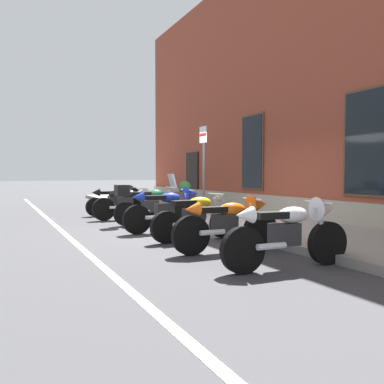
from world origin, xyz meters
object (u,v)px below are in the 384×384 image
at_px(motorcycle_blue_sport, 169,208).
at_px(motorcycle_orange_sport, 231,221).
at_px(motorcycle_black_naked, 127,204).
at_px(motorcycle_green_touring, 148,204).
at_px(motorcycle_white_sport, 292,230).
at_px(barrel_planter, 185,200).
at_px(parking_sign, 204,159).
at_px(motorcycle_black_sport, 119,199).
at_px(motorcycle_yellow_naked, 197,217).

distance_m(motorcycle_blue_sport, motorcycle_orange_sport, 2.67).
bearing_deg(motorcycle_black_naked, motorcycle_blue_sport, 2.61).
bearing_deg(motorcycle_green_touring, motorcycle_white_sport, 1.84).
relative_size(motorcycle_black_naked, barrel_planter, 2.11).
xyz_separation_m(motorcycle_orange_sport, parking_sign, (-3.54, 1.36, 1.23)).
height_order(motorcycle_black_sport, motorcycle_blue_sport, motorcycle_blue_sport).
xyz_separation_m(motorcycle_black_sport, motorcycle_yellow_naked, (5.65, 0.01, -0.06)).
distance_m(motorcycle_green_touring, barrel_planter, 1.79).
distance_m(motorcycle_yellow_naked, motorcycle_orange_sport, 1.30).
relative_size(motorcycle_orange_sport, parking_sign, 0.82).
xyz_separation_m(motorcycle_black_sport, motorcycle_blue_sport, (4.28, -0.00, 0.03)).
xyz_separation_m(motorcycle_green_touring, motorcycle_yellow_naked, (2.82, 0.03, -0.09)).
distance_m(motorcycle_yellow_naked, barrel_planter, 4.02).
bearing_deg(motorcycle_blue_sport, motorcycle_white_sport, 2.30).
bearing_deg(motorcycle_yellow_naked, barrel_planter, 157.86).
bearing_deg(barrel_planter, motorcycle_black_sport, -141.58).
bearing_deg(motorcycle_yellow_naked, motorcycle_orange_sport, 0.44).
relative_size(motorcycle_white_sport, parking_sign, 0.84).
height_order(motorcycle_black_sport, motorcycle_green_touring, motorcycle_green_touring).
height_order(parking_sign, barrel_planter, parking_sign).
height_order(motorcycle_green_touring, motorcycle_yellow_naked, motorcycle_green_touring).
relative_size(motorcycle_black_sport, motorcycle_blue_sport, 0.97).
xyz_separation_m(motorcycle_yellow_naked, motorcycle_orange_sport, (1.30, 0.01, 0.07)).
distance_m(motorcycle_blue_sport, motorcycle_white_sport, 4.12).
distance_m(parking_sign, barrel_planter, 1.93).
bearing_deg(motorcycle_black_sport, motorcycle_yellow_naked, 0.15).
bearing_deg(motorcycle_blue_sport, motorcycle_orange_sport, 0.59).
bearing_deg(motorcycle_white_sport, parking_sign, 166.22).
bearing_deg(motorcycle_blue_sport, motorcycle_yellow_naked, 0.73).
distance_m(motorcycle_black_sport, motorcycle_black_naked, 1.39).
xyz_separation_m(motorcycle_green_touring, parking_sign, (0.57, 1.40, 1.21)).
xyz_separation_m(motorcycle_black_naked, motorcycle_orange_sport, (5.56, 0.16, 0.07)).
bearing_deg(motorcycle_blue_sport, barrel_planter, 146.85).
distance_m(motorcycle_white_sport, parking_sign, 5.27).
relative_size(motorcycle_blue_sport, motorcycle_yellow_naked, 1.07).
bearing_deg(parking_sign, motorcycle_black_sport, -157.91).
xyz_separation_m(motorcycle_black_naked, motorcycle_white_sport, (7.00, 0.30, 0.08)).
height_order(motorcycle_yellow_naked, barrel_planter, barrel_planter).
height_order(motorcycle_green_touring, motorcycle_blue_sport, motorcycle_green_touring).
distance_m(motorcycle_blue_sport, motorcycle_yellow_naked, 1.38).
relative_size(motorcycle_blue_sport, motorcycle_white_sport, 1.01).
distance_m(motorcycle_orange_sport, motorcycle_white_sport, 1.45).
bearing_deg(parking_sign, barrel_planter, 174.36).
height_order(motorcycle_black_sport, motorcycle_orange_sport, motorcycle_orange_sport).
relative_size(motorcycle_black_sport, motorcycle_green_touring, 1.00).
xyz_separation_m(parking_sign, barrel_planter, (-1.48, 0.15, -1.22)).
bearing_deg(motorcycle_white_sport, motorcycle_black_sport, -178.89).
relative_size(motorcycle_black_sport, motorcycle_black_naked, 0.99).
bearing_deg(motorcycle_green_touring, motorcycle_black_sport, 179.68).
xyz_separation_m(motorcycle_black_naked, barrel_planter, (0.54, 1.66, 0.08)).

